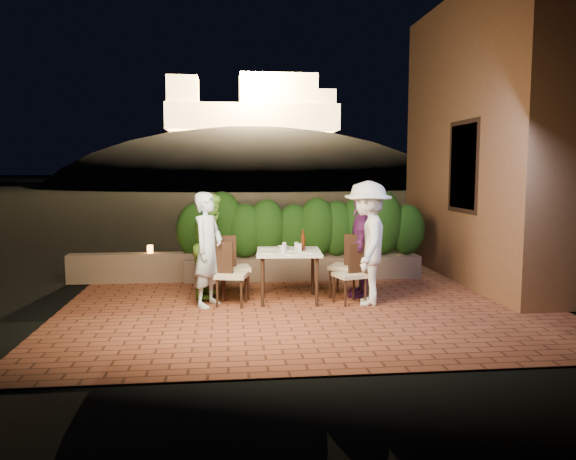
{
  "coord_description": "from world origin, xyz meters",
  "views": [
    {
      "loc": [
        -1.16,
        -7.58,
        1.95
      ],
      "look_at": [
        -0.25,
        0.72,
        1.05
      ],
      "focal_mm": 35.0,
      "sensor_mm": 36.0,
      "label": 1
    }
  ],
  "objects": [
    {
      "name": "hedge",
      "position": [
        0.2,
        2.3,
        0.95
      ],
      "size": [
        4.0,
        0.7,
        1.1
      ],
      "primitive_type": null,
      "color": "#183C10",
      "rests_on": "planter"
    },
    {
      "name": "glass_nw",
      "position": [
        -0.35,
        0.45,
        0.8
      ],
      "size": [
        0.06,
        0.06,
        0.11
      ],
      "primitive_type": "cylinder",
      "color": "silver",
      "rests_on": "dining_table"
    },
    {
      "name": "plate_se",
      "position": [
        0.01,
        0.82,
        0.76
      ],
      "size": [
        0.2,
        0.2,
        0.01
      ],
      "primitive_type": "cylinder",
      "color": "white",
      "rests_on": "dining_table"
    },
    {
      "name": "chair_right_front",
      "position": [
        0.61,
        0.34,
        0.44
      ],
      "size": [
        0.51,
        0.51,
        0.88
      ],
      "primitive_type": null,
      "rotation": [
        0.0,
        0.0,
        3.45
      ],
      "color": "black",
      "rests_on": "ground"
    },
    {
      "name": "planter",
      "position": [
        0.2,
        2.3,
        0.2
      ],
      "size": [
        4.2,
        0.55,
        0.4
      ],
      "primitive_type": "cube",
      "color": "brown",
      "rests_on": "ground"
    },
    {
      "name": "terrace_floor",
      "position": [
        0.0,
        0.5,
        -0.07
      ],
      "size": [
        7.0,
        6.0,
        0.15
      ],
      "primitive_type": "cube",
      "color": "brown",
      "rests_on": "ground"
    },
    {
      "name": "glass_sw",
      "position": [
        -0.3,
        0.79,
        0.8
      ],
      "size": [
        0.06,
        0.06,
        0.11
      ],
      "primitive_type": "cylinder",
      "color": "silver",
      "rests_on": "dining_table"
    },
    {
      "name": "diner_purple",
      "position": [
        0.9,
        0.79,
        0.82
      ],
      "size": [
        0.68,
        1.04,
        1.63
      ],
      "primitive_type": "imported",
      "rotation": [
        0.0,
        0.0,
        -1.9
      ],
      "color": "#60236A",
      "rests_on": "ground"
    },
    {
      "name": "parapet_lamp",
      "position": [
        -2.5,
        2.3,
        0.57
      ],
      "size": [
        0.1,
        0.1,
        0.14
      ],
      "primitive_type": "cylinder",
      "color": "orange",
      "rests_on": "parapet"
    },
    {
      "name": "plate_front",
      "position": [
        -0.23,
        0.28,
        0.76
      ],
      "size": [
        0.24,
        0.24,
        0.01
      ],
      "primitive_type": "cylinder",
      "color": "white",
      "rests_on": "dining_table"
    },
    {
      "name": "ground",
      "position": [
        0.0,
        0.0,
        -0.02
      ],
      "size": [
        400.0,
        400.0,
        0.0
      ],
      "primitive_type": "plane",
      "color": "black",
      "rests_on": "ground"
    },
    {
      "name": "parapet",
      "position": [
        -2.8,
        2.3,
        0.25
      ],
      "size": [
        2.2,
        0.3,
        0.5
      ],
      "primitive_type": "cube",
      "color": "brown",
      "rests_on": "ground"
    },
    {
      "name": "diner_blue",
      "position": [
        -1.44,
        0.4,
        0.82
      ],
      "size": [
        0.62,
        0.71,
        1.64
      ],
      "primitive_type": "imported",
      "rotation": [
        0.0,
        0.0,
        1.1
      ],
      "color": "silver",
      "rests_on": "ground"
    },
    {
      "name": "plate_centre",
      "position": [
        -0.25,
        0.61,
        0.76
      ],
      "size": [
        0.22,
        0.22,
        0.01
      ],
      "primitive_type": "cylinder",
      "color": "white",
      "rests_on": "dining_table"
    },
    {
      "name": "diner_white",
      "position": [
        0.86,
        0.28,
        0.9
      ],
      "size": [
        0.94,
        1.29,
        1.79
      ],
      "primitive_type": "imported",
      "rotation": [
        0.0,
        0.0,
        -1.83
      ],
      "color": "white",
      "rests_on": "ground"
    },
    {
      "name": "chair_left_back",
      "position": [
        -1.05,
        0.89,
        0.48
      ],
      "size": [
        0.48,
        0.48,
        0.96
      ],
      "primitive_type": null,
      "rotation": [
        0.0,
        0.0,
        0.09
      ],
      "color": "black",
      "rests_on": "ground"
    },
    {
      "name": "fortress",
      "position": [
        2.0,
        60.0,
        10.5
      ],
      "size": [
        26.0,
        8.0,
        8.0
      ],
      "primitive_type": null,
      "color": "#FFCC7A",
      "rests_on": "hill"
    },
    {
      "name": "glass_se",
      "position": [
        -0.12,
        0.77,
        0.8
      ],
      "size": [
        0.06,
        0.06,
        0.11
      ],
      "primitive_type": "cylinder",
      "color": "silver",
      "rests_on": "dining_table"
    },
    {
      "name": "bowl",
      "position": [
        -0.31,
        0.91,
        0.77
      ],
      "size": [
        0.19,
        0.19,
        0.04
      ],
      "primitive_type": "imported",
      "rotation": [
        0.0,
        0.0,
        0.26
      ],
      "color": "white",
      "rests_on": "dining_table"
    },
    {
      "name": "plate_nw",
      "position": [
        -0.57,
        0.41,
        0.76
      ],
      "size": [
        0.22,
        0.22,
        0.01
      ],
      "primitive_type": "cylinder",
      "color": "white",
      "rests_on": "dining_table"
    },
    {
      "name": "dining_table",
      "position": [
        -0.25,
        0.62,
        0.38
      ],
      "size": [
        1.01,
        1.01,
        0.75
      ],
      "primitive_type": null,
      "rotation": [
        0.0,
        0.0,
        -0.07
      ],
      "color": "white",
      "rests_on": "ground"
    },
    {
      "name": "building_wall",
      "position": [
        3.6,
        2.0,
        2.5
      ],
      "size": [
        1.6,
        5.0,
        5.0
      ],
      "primitive_type": "cube",
      "color": "brown",
      "rests_on": "ground"
    },
    {
      "name": "window_frame",
      "position": [
        2.81,
        1.5,
        2.0
      ],
      "size": [
        0.06,
        1.15,
        1.55
      ],
      "primitive_type": "cube",
      "color": "black",
      "rests_on": "building_wall"
    },
    {
      "name": "hill",
      "position": [
        2.0,
        60.0,
        -4.0
      ],
      "size": [
        52.0,
        40.0,
        22.0
      ],
      "primitive_type": "ellipsoid",
      "color": "black",
      "rests_on": "ground"
    },
    {
      "name": "plate_ne",
      "position": [
        0.0,
        0.4,
        0.76
      ],
      "size": [
        0.23,
        0.23,
        0.01
      ],
      "primitive_type": "cylinder",
      "color": "white",
      "rests_on": "dining_table"
    },
    {
      "name": "diner_green",
      "position": [
        -1.39,
        1.0,
        0.8
      ],
      "size": [
        0.75,
        0.88,
        1.6
      ],
      "primitive_type": "imported",
      "rotation": [
        0.0,
        0.0,
        1.37
      ],
      "color": "#78C23C",
      "rests_on": "ground"
    },
    {
      "name": "window_pane",
      "position": [
        2.82,
        1.5,
        2.0
      ],
      "size": [
        0.08,
        1.0,
        1.4
      ],
      "primitive_type": "cube",
      "color": "black",
      "rests_on": "building_wall"
    },
    {
      "name": "beer_bottle",
      "position": [
        -0.04,
        0.62,
        0.91
      ],
      "size": [
        0.06,
        0.06,
        0.31
      ],
      "primitive_type": null,
      "color": "#451B0B",
      "rests_on": "dining_table"
    },
    {
      "name": "chair_right_back",
      "position": [
        0.64,
        0.77,
        0.49
      ],
      "size": [
        0.61,
        0.61,
        0.97
      ],
      "primitive_type": null,
      "rotation": [
        0.0,
        0.0,
        2.64
      ],
      "color": "black",
      "rests_on": "ground"
    },
    {
      "name": "plate_sw",
      "position": [
        -0.54,
        0.89,
        0.76
      ],
      "size": [
        0.22,
        0.22,
        0.01
      ],
      "primitive_type": "cylinder",
      "color": "white",
      "rests_on": "dining_table"
    },
    {
      "name": "chair_left_front",
      "position": [
        -1.1,
        0.41,
        0.46
      ],
      "size": [
        0.51,
        0.51,
        0.92
      ],
      "primitive_type": null,
      "rotation": [
        0.0,
        0.0,
        -0.23
      ],
      "color": "black",
      "rests_on": "ground"
    },
    {
      "name": "glass_ne",
      "position": [
        -0.1,
        0.53,
        0.81
      ],
      "size": [
        0.07,
        0.07,
        0.12
      ],
      "primitive_type": "cylinder",
      "color": "silver",
      "rests_on": "dining_table"
    }
  ]
}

